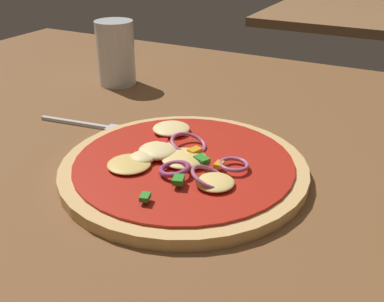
{
  "coord_description": "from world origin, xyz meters",
  "views": [
    {
      "loc": [
        0.23,
        -0.44,
        0.29
      ],
      "look_at": [
        0.01,
        -0.02,
        0.05
      ],
      "focal_mm": 43.13,
      "sensor_mm": 36.0,
      "label": 1
    }
  ],
  "objects": [
    {
      "name": "dining_table",
      "position": [
        0.0,
        0.0,
        0.01
      ],
      "size": [
        1.37,
        0.96,
        0.03
      ],
      "color": "brown",
      "rests_on": "ground"
    },
    {
      "name": "beer_glass",
      "position": [
        -0.25,
        0.19,
        0.07
      ],
      "size": [
        0.07,
        0.07,
        0.11
      ],
      "color": "silver",
      "rests_on": "dining_table"
    },
    {
      "name": "fork",
      "position": [
        -0.16,
        0.02,
        0.03
      ],
      "size": [
        0.16,
        0.03,
        0.0
      ],
      "color": "silver",
      "rests_on": "dining_table"
    },
    {
      "name": "pizza",
      "position": [
        0.01,
        -0.04,
        0.04
      ],
      "size": [
        0.28,
        0.28,
        0.03
      ],
      "color": "tan",
      "rests_on": "dining_table"
    }
  ]
}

